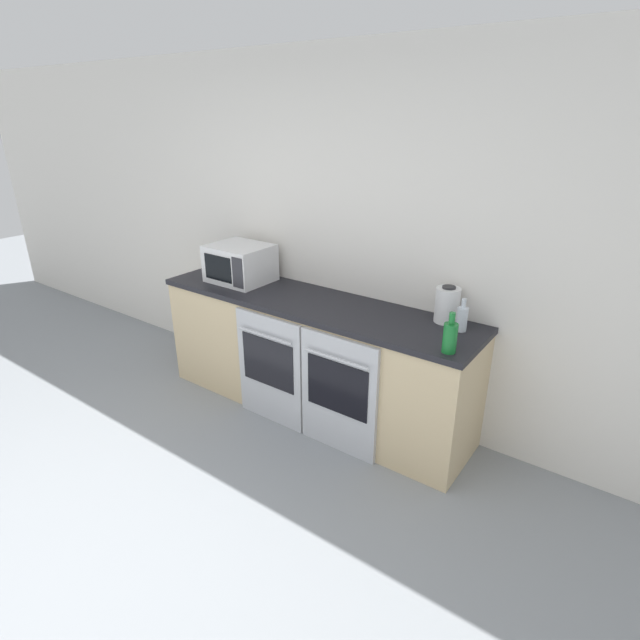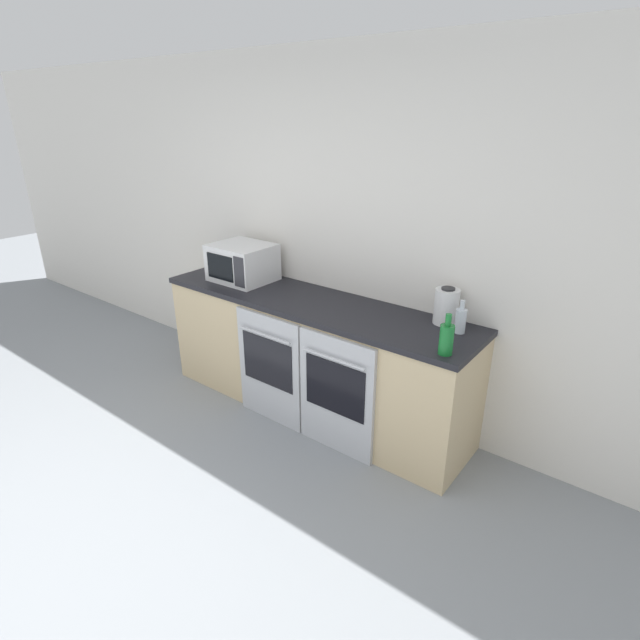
# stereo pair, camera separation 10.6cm
# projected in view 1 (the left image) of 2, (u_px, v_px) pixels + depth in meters

# --- Properties ---
(ground_plane) EXTENTS (16.00, 16.00, 0.00)m
(ground_plane) POSITION_uv_depth(u_px,v_px,m) (56.00, 599.00, 2.40)
(ground_plane) COLOR gray
(wall_back) EXTENTS (10.00, 0.06, 2.60)m
(wall_back) POSITION_uv_depth(u_px,v_px,m) (338.00, 238.00, 3.69)
(wall_back) COLOR silver
(wall_back) RESTS_ON ground_plane
(counter_back) EXTENTS (2.51, 0.62, 0.91)m
(counter_back) POSITION_uv_depth(u_px,v_px,m) (312.00, 356.00, 3.78)
(counter_back) COLOR #D1B789
(counter_back) RESTS_ON ground_plane
(oven_left) EXTENTS (0.59, 0.06, 0.85)m
(oven_left) POSITION_uv_depth(u_px,v_px,m) (270.00, 369.00, 3.63)
(oven_left) COLOR #B7BABF
(oven_left) RESTS_ON ground_plane
(oven_right) EXTENTS (0.59, 0.06, 0.85)m
(oven_right) POSITION_uv_depth(u_px,v_px,m) (338.00, 395.00, 3.31)
(oven_right) COLOR #B7BABF
(oven_right) RESTS_ON ground_plane
(microwave) EXTENTS (0.47, 0.41, 0.29)m
(microwave) POSITION_uv_depth(u_px,v_px,m) (240.00, 263.00, 3.96)
(microwave) COLOR silver
(microwave) RESTS_ON counter_back
(bottle_clear) EXTENTS (0.07, 0.07, 0.21)m
(bottle_clear) POSITION_uv_depth(u_px,v_px,m) (462.00, 318.00, 3.08)
(bottle_clear) COLOR silver
(bottle_clear) RESTS_ON counter_back
(bottle_green) EXTENTS (0.08, 0.08, 0.24)m
(bottle_green) POSITION_uv_depth(u_px,v_px,m) (450.00, 337.00, 2.80)
(bottle_green) COLOR #19722D
(bottle_green) RESTS_ON counter_back
(kettle) EXTENTS (0.16, 0.16, 0.24)m
(kettle) POSITION_uv_depth(u_px,v_px,m) (447.00, 305.00, 3.20)
(kettle) COLOR white
(kettle) RESTS_ON counter_back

